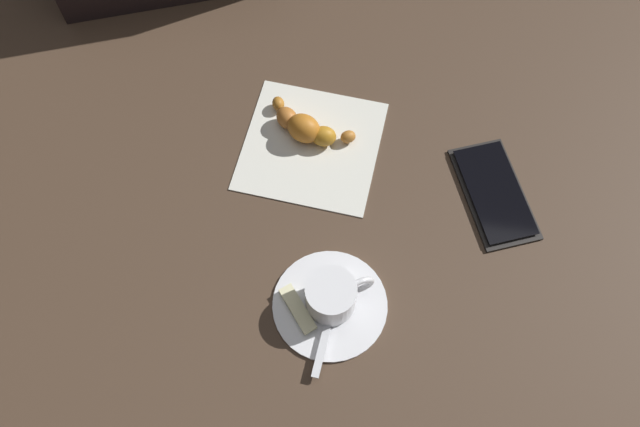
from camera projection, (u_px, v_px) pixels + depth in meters
name	position (u px, v px, depth m)	size (l,w,h in m)	color
ground_plane	(311.00, 229.00, 0.81)	(1.80, 1.80, 0.00)	#453224
saucer	(330.00, 304.00, 0.77)	(0.14, 0.14, 0.01)	silver
espresso_cup	(332.00, 295.00, 0.74)	(0.06, 0.08, 0.05)	silver
teaspoon	(333.00, 302.00, 0.76)	(0.14, 0.03, 0.01)	silver
sugar_packet	(300.00, 309.00, 0.76)	(0.06, 0.02, 0.01)	beige
napkin	(311.00, 145.00, 0.87)	(0.18, 0.18, 0.00)	silver
croissant	(306.00, 127.00, 0.86)	(0.08, 0.13, 0.04)	#A66721
cell_phone	(494.00, 193.00, 0.83)	(0.17, 0.13, 0.01)	black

